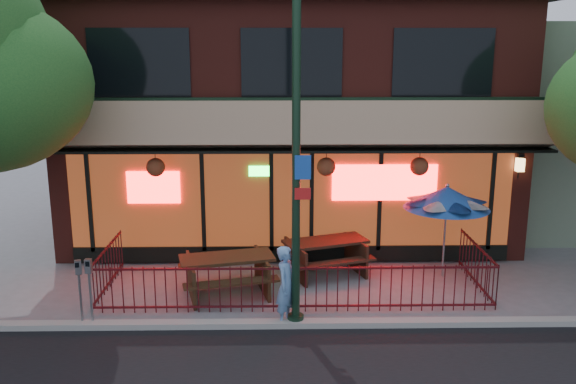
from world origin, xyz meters
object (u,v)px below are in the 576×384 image
patio_umbrella (447,197)px  street_light (296,169)px  parking_meter_near (90,281)px  parking_meter_far (79,282)px  pedestrian (287,285)px  picnic_table_right (325,252)px  picnic_table_left (227,269)px

patio_umbrella → street_light: bearing=-144.5°
parking_meter_near → parking_meter_far: size_ratio=1.02×
pedestrian → parking_meter_near: 3.83m
picnic_table_right → parking_meter_far: (-5.00, -2.79, 0.37)m
picnic_table_right → patio_umbrella: 3.13m
patio_umbrella → picnic_table_right: bearing=175.4°
picnic_table_right → parking_meter_near: parking_meter_near is taller
street_light → picnic_table_right: bearing=74.0°
patio_umbrella → parking_meter_far: size_ratio=1.67×
parking_meter_near → picnic_table_left: bearing=32.0°
picnic_table_left → pedestrian: size_ratio=1.46×
pedestrian → parking_meter_far: bearing=113.9°
picnic_table_left → patio_umbrella: bearing=11.0°
pedestrian → parking_meter_far: size_ratio=1.17×
picnic_table_left → pedestrian: pedestrian is taller
patio_umbrella → parking_meter_near: patio_umbrella is taller
street_light → parking_meter_far: street_light is taller
street_light → parking_meter_near: size_ratio=5.04×
patio_umbrella → parking_meter_near: bearing=-161.4°
pedestrian → patio_umbrella: bearing=-33.2°
patio_umbrella → parking_meter_far: 8.27m
picnic_table_right → patio_umbrella: size_ratio=1.04×
picnic_table_right → pedestrian: 2.92m
picnic_table_right → parking_meter_near: (-4.80, -2.79, 0.38)m
patio_umbrella → pedestrian: 4.68m
picnic_table_left → parking_meter_far: size_ratio=1.72×
picnic_table_right → street_light: bearing=-106.0°
street_light → parking_meter_far: bearing=180.0°
patio_umbrella → pedestrian: size_ratio=1.42×
pedestrian → picnic_table_left: bearing=63.4°
patio_umbrella → parking_meter_far: patio_umbrella is taller
parking_meter_far → pedestrian: bearing=0.7°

